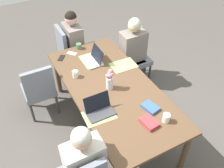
# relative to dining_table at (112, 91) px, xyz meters

# --- Properties ---
(ground_plane) EXTENTS (10.00, 10.00, 0.00)m
(ground_plane) POSITION_rel_dining_table_xyz_m (0.00, 0.00, -0.67)
(ground_plane) COLOR #4C4742
(dining_table) EXTENTS (2.23, 1.04, 0.74)m
(dining_table) POSITION_rel_dining_table_xyz_m (0.00, 0.00, 0.00)
(dining_table) COLOR brown
(dining_table) RESTS_ON ground_plane
(chair_near_left_near) EXTENTS (0.44, 0.44, 0.90)m
(chair_near_left_near) POSITION_rel_dining_table_xyz_m (0.81, -0.84, -0.17)
(chair_near_left_near) COLOR slate
(chair_near_left_near) RESTS_ON ground_plane
(person_near_left_near) EXTENTS (0.36, 0.40, 1.19)m
(person_near_left_near) POSITION_rel_dining_table_xyz_m (0.74, -0.78, -0.15)
(person_near_left_near) COLOR #2D2D33
(person_near_left_near) RESTS_ON ground_plane
(chair_head_right_left_far) EXTENTS (0.44, 0.44, 0.90)m
(chair_head_right_left_far) POSITION_rel_dining_table_xyz_m (1.46, 0.07, -0.17)
(chair_head_right_left_far) COLOR slate
(chair_head_right_left_far) RESTS_ON ground_plane
(person_head_right_left_far) EXTENTS (0.40, 0.36, 1.19)m
(person_head_right_left_far) POSITION_rel_dining_table_xyz_m (1.40, -0.01, -0.15)
(person_head_right_left_far) COLOR #2D2D33
(person_head_right_left_far) RESTS_ON ground_plane
(chair_far_right_near) EXTENTS (0.44, 0.44, 0.90)m
(chair_far_right_near) POSITION_rel_dining_table_xyz_m (0.70, 0.82, -0.17)
(chair_far_right_near) COLOR slate
(chair_far_right_near) RESTS_ON ground_plane
(flower_vase) EXTENTS (0.10, 0.10, 0.29)m
(flower_vase) POSITION_rel_dining_table_xyz_m (-0.00, 0.03, 0.20)
(flower_vase) COLOR silver
(flower_vase) RESTS_ON dining_table
(placemat_near_left_near) EXTENTS (0.27, 0.37, 0.00)m
(placemat_near_left_near) POSITION_rel_dining_table_xyz_m (0.33, -0.36, 0.07)
(placemat_near_left_near) COLOR #9EBC66
(placemat_near_left_near) RESTS_ON dining_table
(placemat_far_left_mid) EXTENTS (0.28, 0.37, 0.00)m
(placemat_far_left_mid) POSITION_rel_dining_table_xyz_m (-0.37, 0.36, 0.07)
(placemat_far_left_mid) COLOR #9EBC66
(placemat_far_left_mid) RESTS_ON dining_table
(placemat_head_right_left_far) EXTENTS (0.36, 0.26, 0.00)m
(placemat_head_right_left_far) POSITION_rel_dining_table_xyz_m (0.66, -0.00, 0.07)
(placemat_head_right_left_far) COLOR #9EBC66
(placemat_head_right_left_far) RESTS_ON dining_table
(laptop_far_left_mid) EXTENTS (0.22, 0.32, 0.21)m
(laptop_far_left_mid) POSITION_rel_dining_table_xyz_m (-0.32, 0.34, 0.11)
(laptop_far_left_mid) COLOR #38383D
(laptop_far_left_mid) RESTS_ON dining_table
(laptop_head_right_left_far) EXTENTS (0.32, 0.22, 0.21)m
(laptop_head_right_left_far) POSITION_rel_dining_table_xyz_m (0.61, -0.03, 0.11)
(laptop_head_right_left_far) COLOR silver
(laptop_head_right_left_far) RESTS_ON dining_table
(coffee_mug_near_left) EXTENTS (0.08, 0.08, 0.10)m
(coffee_mug_near_left) POSITION_rel_dining_table_xyz_m (0.42, 0.34, 0.12)
(coffee_mug_near_left) COLOR white
(coffee_mug_near_left) RESTS_ON dining_table
(coffee_mug_near_right) EXTENTS (0.09, 0.09, 0.08)m
(coffee_mug_near_right) POSITION_rel_dining_table_xyz_m (1.04, 0.03, 0.11)
(coffee_mug_near_right) COLOR #47704C
(coffee_mug_near_right) RESTS_ON dining_table
(coffee_mug_centre_left) EXTENTS (0.08, 0.08, 0.11)m
(coffee_mug_centre_left) POSITION_rel_dining_table_xyz_m (-0.79, -0.27, 0.12)
(coffee_mug_centre_left) COLOR white
(coffee_mug_centre_left) RESTS_ON dining_table
(book_red_cover) EXTENTS (0.23, 0.18, 0.03)m
(book_red_cover) POSITION_rel_dining_table_xyz_m (-0.55, -0.23, 0.08)
(book_red_cover) COLOR #335693
(book_red_cover) RESTS_ON dining_table
(book_blue_cover) EXTENTS (0.21, 0.16, 0.04)m
(book_blue_cover) POSITION_rel_dining_table_xyz_m (-0.74, -0.08, 0.09)
(book_blue_cover) COLOR #B73338
(book_blue_cover) RESTS_ON dining_table
(phone_black) EXTENTS (0.16, 0.15, 0.01)m
(phone_black) POSITION_rel_dining_table_xyz_m (0.92, 0.37, 0.07)
(phone_black) COLOR black
(phone_black) RESTS_ON dining_table
(phone_silver) EXTENTS (0.16, 0.15, 0.01)m
(phone_silver) POSITION_rel_dining_table_xyz_m (0.95, 0.18, 0.07)
(phone_silver) COLOR silver
(phone_silver) RESTS_ON dining_table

